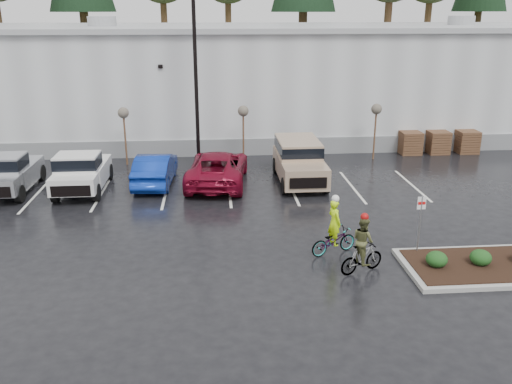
{
  "coord_description": "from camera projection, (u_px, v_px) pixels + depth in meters",
  "views": [
    {
      "loc": [
        -3.26,
        -16.58,
        8.18
      ],
      "look_at": [
        -1.56,
        3.76,
        1.3
      ],
      "focal_mm": 38.0,
      "sensor_mm": 36.0,
      "label": 1
    }
  ],
  "objects": [
    {
      "name": "car_red",
      "position": [
        218.0,
        168.0,
        26.64
      ],
      "size": [
        3.38,
        6.13,
        1.63
      ],
      "primitive_type": "imported",
      "rotation": [
        0.0,
        0.0,
        3.02
      ],
      "color": "maroon",
      "rests_on": "ground"
    },
    {
      "name": "lamppost",
      "position": [
        195.0,
        61.0,
        27.73
      ],
      "size": [
        0.5,
        1.0,
        9.22
      ],
      "color": "black",
      "rests_on": "ground"
    },
    {
      "name": "cyclist_olive",
      "position": [
        362.0,
        251.0,
        17.55
      ],
      "size": [
        1.65,
        1.06,
        2.07
      ],
      "rotation": [
        0.0,
        0.0,
        1.98
      ],
      "color": "#3F3F44",
      "rests_on": "ground"
    },
    {
      "name": "sapling_west",
      "position": [
        124.0,
        116.0,
        29.3
      ],
      "size": [
        0.6,
        0.6,
        3.2
      ],
      "color": "#4D341F",
      "rests_on": "ground"
    },
    {
      "name": "pallet_stack_c",
      "position": [
        467.0,
        142.0,
        32.48
      ],
      "size": [
        1.2,
        1.2,
        1.35
      ],
      "primitive_type": "cube",
      "color": "#4D341F",
      "rests_on": "ground"
    },
    {
      "name": "car_blue",
      "position": [
        155.0,
        169.0,
        26.55
      ],
      "size": [
        1.92,
        4.81,
        1.56
      ],
      "primitive_type": "imported",
      "rotation": [
        0.0,
        0.0,
        3.08
      ],
      "color": "navy",
      "rests_on": "ground"
    },
    {
      "name": "suv_tan",
      "position": [
        300.0,
        162.0,
        26.76
      ],
      "size": [
        2.2,
        5.1,
        2.06
      ],
      "primitive_type": null,
      "color": "tan",
      "rests_on": "ground"
    },
    {
      "name": "cyclist_hivis",
      "position": [
        334.0,
        235.0,
        18.96
      ],
      "size": [
        1.9,
        1.28,
        2.18
      ],
      "rotation": [
        0.0,
        0.0,
        1.97
      ],
      "color": "#3F3F44",
      "rests_on": "ground"
    },
    {
      "name": "wooded_ridge",
      "position": [
        239.0,
        59.0,
        60.06
      ],
      "size": [
        80.0,
        25.0,
        6.0
      ],
      "primitive_type": "cube",
      "color": "#1D3B18",
      "rests_on": "ground"
    },
    {
      "name": "sapling_east",
      "position": [
        376.0,
        112.0,
        30.41
      ],
      "size": [
        0.6,
        0.6,
        3.2
      ],
      "color": "#4D341F",
      "rests_on": "ground"
    },
    {
      "name": "pallet_stack_a",
      "position": [
        410.0,
        143.0,
        32.2
      ],
      "size": [
        1.2,
        1.2,
        1.35
      ],
      "primitive_type": "cube",
      "color": "#4D341F",
      "rests_on": "ground"
    },
    {
      "name": "pickup_silver",
      "position": [
        11.0,
        171.0,
        25.55
      ],
      "size": [
        2.1,
        5.2,
        1.96
      ],
      "primitive_type": null,
      "color": "#B1B3B9",
      "rests_on": "ground"
    },
    {
      "name": "pallet_stack_b",
      "position": [
        438.0,
        142.0,
        32.34
      ],
      "size": [
        1.2,
        1.2,
        1.35
      ],
      "primitive_type": "cube",
      "color": "#4D341F",
      "rests_on": "ground"
    },
    {
      "name": "shrub_b",
      "position": [
        481.0,
        258.0,
        17.88
      ],
      "size": [
        0.7,
        0.7,
        0.52
      ],
      "primitive_type": "ellipsoid",
      "color": "#133714",
      "rests_on": "curb_island"
    },
    {
      "name": "pickup_white",
      "position": [
        83.0,
        169.0,
        25.74
      ],
      "size": [
        2.1,
        5.2,
        1.96
      ],
      "primitive_type": null,
      "color": "silver",
      "rests_on": "ground"
    },
    {
      "name": "sapling_mid",
      "position": [
        243.0,
        114.0,
        29.81
      ],
      "size": [
        0.6,
        0.6,
        3.2
      ],
      "color": "#4D341F",
      "rests_on": "ground"
    },
    {
      "name": "warehouse",
      "position": [
        257.0,
        78.0,
        38.13
      ],
      "size": [
        60.5,
        15.5,
        7.2
      ],
      "color": "silver",
      "rests_on": "ground"
    },
    {
      "name": "fire_lane_sign",
      "position": [
        420.0,
        218.0,
        18.57
      ],
      "size": [
        0.3,
        0.05,
        2.2
      ],
      "color": "gray",
      "rests_on": "ground"
    },
    {
      "name": "ground",
      "position": [
        311.0,
        262.0,
        18.53
      ],
      "size": [
        120.0,
        120.0,
        0.0
      ],
      "primitive_type": "plane",
      "color": "black",
      "rests_on": "ground"
    },
    {
      "name": "shrub_a",
      "position": [
        437.0,
        259.0,
        17.77
      ],
      "size": [
        0.7,
        0.7,
        0.52
      ],
      "primitive_type": "ellipsoid",
      "color": "#133714",
      "rests_on": "curb_island"
    }
  ]
}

